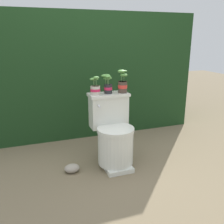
{
  "coord_description": "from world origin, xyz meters",
  "views": [
    {
      "loc": [
        -0.75,
        -2.12,
        1.28
      ],
      "look_at": [
        0.06,
        0.14,
        0.56
      ],
      "focal_mm": 40.0,
      "sensor_mm": 36.0,
      "label": 1
    }
  ],
  "objects_px": {
    "toilet": "(113,135)",
    "potted_plant_left": "(95,88)",
    "potted_plant_midleft": "(108,84)",
    "potted_plant_middle": "(123,83)",
    "garden_stone": "(72,168)"
  },
  "relations": [
    {
      "from": "potted_plant_left",
      "to": "potted_plant_midleft",
      "type": "bearing_deg",
      "value": 8.12
    },
    {
      "from": "potted_plant_midleft",
      "to": "garden_stone",
      "type": "height_order",
      "value": "potted_plant_midleft"
    },
    {
      "from": "toilet",
      "to": "garden_stone",
      "type": "height_order",
      "value": "toilet"
    },
    {
      "from": "potted_plant_middle",
      "to": "garden_stone",
      "type": "height_order",
      "value": "potted_plant_middle"
    },
    {
      "from": "garden_stone",
      "to": "potted_plant_left",
      "type": "bearing_deg",
      "value": 28.03
    },
    {
      "from": "potted_plant_left",
      "to": "garden_stone",
      "type": "relative_size",
      "value": 1.27
    },
    {
      "from": "garden_stone",
      "to": "toilet",
      "type": "bearing_deg",
      "value": 4.02
    },
    {
      "from": "potted_plant_midleft",
      "to": "potted_plant_left",
      "type": "bearing_deg",
      "value": -171.88
    },
    {
      "from": "potted_plant_left",
      "to": "toilet",
      "type": "bearing_deg",
      "value": -41.13
    },
    {
      "from": "potted_plant_left",
      "to": "potted_plant_midleft",
      "type": "xyz_separation_m",
      "value": [
        0.14,
        0.02,
        0.02
      ]
    },
    {
      "from": "toilet",
      "to": "potted_plant_midleft",
      "type": "xyz_separation_m",
      "value": [
        -0.01,
        0.15,
        0.5
      ]
    },
    {
      "from": "potted_plant_left",
      "to": "potted_plant_middle",
      "type": "bearing_deg",
      "value": 0.44
    },
    {
      "from": "toilet",
      "to": "potted_plant_left",
      "type": "relative_size",
      "value": 3.86
    },
    {
      "from": "toilet",
      "to": "potted_plant_midleft",
      "type": "bearing_deg",
      "value": 92.7
    },
    {
      "from": "potted_plant_left",
      "to": "potted_plant_midleft",
      "type": "relative_size",
      "value": 0.95
    }
  ]
}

